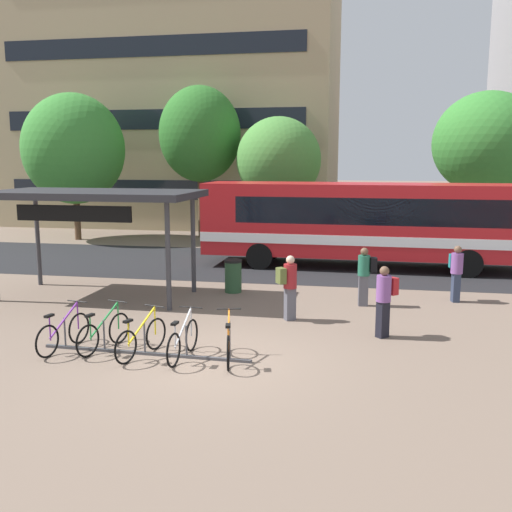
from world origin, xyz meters
name	(u,v)px	position (x,y,z in m)	size (l,w,h in m)	color
ground	(212,361)	(0.00, 0.00, 0.00)	(200.00, 200.00, 0.00)	#7A6656
bus_lane_asphalt	(284,265)	(0.00, 11.07, 0.00)	(80.00, 7.20, 0.01)	#232326
city_bus	(360,221)	(2.90, 11.07, 1.78)	(12.08, 2.86, 3.20)	red
bike_rack	(145,350)	(-1.50, 0.12, 0.09)	(4.67, 0.25, 0.70)	#47474C
parked_bicycle_purple_0	(64,333)	(-3.34, 0.07, 0.38)	(0.54, 1.70, 0.99)	black
parked_bicycle_green_1	(104,333)	(-2.49, 0.25, 0.38)	(0.64, 1.67, 0.99)	black
parked_bicycle_yellow_2	(141,339)	(-1.53, 0.00, 0.38)	(0.65, 1.67, 0.99)	black
parked_bicycle_silver_3	(183,341)	(-0.63, 0.03, 0.38)	(0.52, 1.72, 0.99)	black
parked_bicycle_orange_4	(229,343)	(0.34, 0.05, 0.38)	(0.56, 1.70, 0.99)	black
transit_shelter	(94,198)	(-4.82, 4.83, 2.98)	(6.15, 3.15, 3.19)	#38383D
commuter_olive_pack_0	(289,283)	(1.17, 3.32, 0.97)	(0.60, 0.55, 1.69)	#565660
commuter_red_pack_1	(385,296)	(3.53, 2.30, 0.97)	(0.59, 0.59, 1.69)	black
commuter_teal_pack_2	(456,269)	(5.69, 6.16, 0.95)	(0.39, 0.56, 1.65)	#2D3851
commuter_black_pack_3	(365,272)	(3.09, 5.18, 0.96)	(0.55, 0.38, 1.67)	#565660
trash_bin	(233,276)	(-0.94, 6.15, 0.52)	(0.55, 0.55, 1.03)	#284C2D
street_tree_0	(487,143)	(8.65, 18.17, 4.83)	(5.03, 5.03, 7.25)	brown
street_tree_1	(74,149)	(-11.41, 16.27, 4.59)	(5.06, 5.06, 7.35)	brown
street_tree_2	(279,160)	(-1.15, 17.30, 4.05)	(4.14, 4.14, 6.14)	brown
street_tree_3	(200,134)	(-5.41, 18.33, 5.35)	(4.22, 4.22, 7.82)	brown
building_left_wing	(185,71)	(-8.88, 27.04, 9.82)	(19.84, 13.06, 19.64)	tan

